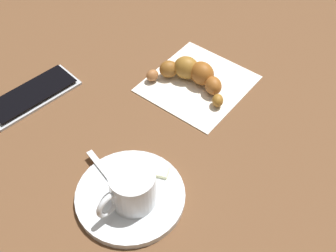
{
  "coord_description": "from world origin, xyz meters",
  "views": [
    {
      "loc": [
        -0.4,
        -0.18,
        0.5
      ],
      "look_at": [
        -0.01,
        -0.01,
        0.02
      ],
      "focal_mm": 45.87,
      "sensor_mm": 36.0,
      "label": 1
    }
  ],
  "objects_px": {
    "saucer": "(130,196)",
    "napkin": "(198,83)",
    "sugar_packet": "(144,168)",
    "teaspoon": "(121,191)",
    "espresso_cup": "(132,189)",
    "cell_phone": "(32,95)",
    "croissant": "(192,74)"
  },
  "relations": [
    {
      "from": "napkin",
      "to": "cell_phone",
      "type": "bearing_deg",
      "value": 120.18
    },
    {
      "from": "saucer",
      "to": "croissant",
      "type": "xyz_separation_m",
      "value": [
        0.25,
        0.01,
        0.02
      ]
    },
    {
      "from": "espresso_cup",
      "to": "croissant",
      "type": "height_order",
      "value": "espresso_cup"
    },
    {
      "from": "espresso_cup",
      "to": "napkin",
      "type": "relative_size",
      "value": 0.51
    },
    {
      "from": "napkin",
      "to": "espresso_cup",
      "type": "bearing_deg",
      "value": -178.66
    },
    {
      "from": "espresso_cup",
      "to": "cell_phone",
      "type": "xyz_separation_m",
      "value": [
        0.12,
        0.25,
        -0.03
      ]
    },
    {
      "from": "cell_phone",
      "to": "espresso_cup",
      "type": "bearing_deg",
      "value": -115.16
    },
    {
      "from": "saucer",
      "to": "cell_phone",
      "type": "xyz_separation_m",
      "value": [
        0.11,
        0.24,
        -0.0
      ]
    },
    {
      "from": "espresso_cup",
      "to": "saucer",
      "type": "bearing_deg",
      "value": 49.97
    },
    {
      "from": "saucer",
      "to": "espresso_cup",
      "type": "bearing_deg",
      "value": -130.03
    },
    {
      "from": "espresso_cup",
      "to": "teaspoon",
      "type": "distance_m",
      "value": 0.03
    },
    {
      "from": "croissant",
      "to": "cell_phone",
      "type": "bearing_deg",
      "value": 120.82
    },
    {
      "from": "saucer",
      "to": "croissant",
      "type": "bearing_deg",
      "value": 1.82
    },
    {
      "from": "teaspoon",
      "to": "espresso_cup",
      "type": "bearing_deg",
      "value": -101.01
    },
    {
      "from": "saucer",
      "to": "napkin",
      "type": "xyz_separation_m",
      "value": [
        0.25,
        -0.0,
        -0.0
      ]
    },
    {
      "from": "teaspoon",
      "to": "croissant",
      "type": "relative_size",
      "value": 0.8
    },
    {
      "from": "espresso_cup",
      "to": "teaspoon",
      "type": "bearing_deg",
      "value": 78.99
    },
    {
      "from": "teaspoon",
      "to": "cell_phone",
      "type": "xyz_separation_m",
      "value": [
        0.11,
        0.23,
        -0.01
      ]
    },
    {
      "from": "napkin",
      "to": "cell_phone",
      "type": "xyz_separation_m",
      "value": [
        -0.14,
        0.24,
        0.0
      ]
    },
    {
      "from": "sugar_packet",
      "to": "cell_phone",
      "type": "height_order",
      "value": "sugar_packet"
    },
    {
      "from": "teaspoon",
      "to": "sugar_packet",
      "type": "relative_size",
      "value": 1.68
    },
    {
      "from": "saucer",
      "to": "napkin",
      "type": "height_order",
      "value": "saucer"
    },
    {
      "from": "sugar_packet",
      "to": "espresso_cup",
      "type": "bearing_deg",
      "value": 91.29
    },
    {
      "from": "espresso_cup",
      "to": "napkin",
      "type": "distance_m",
      "value": 0.26
    },
    {
      "from": "espresso_cup",
      "to": "napkin",
      "type": "bearing_deg",
      "value": 1.34
    },
    {
      "from": "saucer",
      "to": "napkin",
      "type": "relative_size",
      "value": 0.89
    },
    {
      "from": "espresso_cup",
      "to": "sugar_packet",
      "type": "xyz_separation_m",
      "value": [
        0.05,
        0.01,
        -0.02
      ]
    },
    {
      "from": "sugar_packet",
      "to": "teaspoon",
      "type": "bearing_deg",
      "value": 67.38
    },
    {
      "from": "cell_phone",
      "to": "sugar_packet",
      "type": "bearing_deg",
      "value": -105.21
    },
    {
      "from": "espresso_cup",
      "to": "croissant",
      "type": "distance_m",
      "value": 0.25
    },
    {
      "from": "espresso_cup",
      "to": "teaspoon",
      "type": "height_order",
      "value": "espresso_cup"
    },
    {
      "from": "croissant",
      "to": "saucer",
      "type": "bearing_deg",
      "value": -178.18
    }
  ]
}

